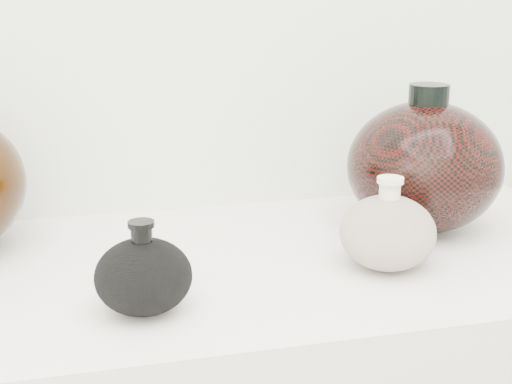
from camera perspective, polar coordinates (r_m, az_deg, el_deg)
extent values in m
cube|color=silver|center=(0.98, -3.35, -6.44)|extent=(1.20, 0.50, 0.03)
ellipsoid|color=black|center=(0.82, -8.99, -6.68)|extent=(0.11, 0.11, 0.09)
cylinder|color=black|center=(0.81, -9.14, -3.42)|extent=(0.02, 0.02, 0.03)
cylinder|color=black|center=(0.80, -9.18, -2.55)|extent=(0.03, 0.03, 0.01)
ellipsoid|color=beige|center=(0.95, 10.48, -3.22)|extent=(0.16, 0.16, 0.10)
cylinder|color=beige|center=(0.93, 10.66, 0.06)|extent=(0.04, 0.04, 0.03)
cylinder|color=beige|center=(0.93, 10.70, 0.94)|extent=(0.04, 0.04, 0.01)
ellipsoid|color=black|center=(1.10, 13.29, 1.97)|extent=(0.28, 0.28, 0.20)
cylinder|color=black|center=(1.08, 13.66, 7.41)|extent=(0.07, 0.07, 0.04)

